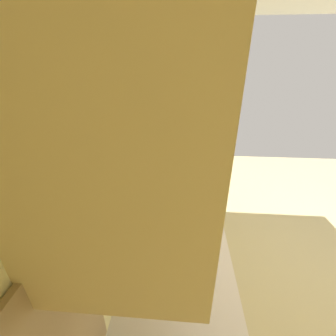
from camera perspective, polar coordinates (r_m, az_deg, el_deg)
name	(u,v)px	position (r m, az deg, el deg)	size (l,w,h in m)	color
ground_plane	(307,267)	(2.90, 33.31, -21.44)	(6.16, 6.16, 0.00)	tan
wall_back	(141,150)	(1.83, -7.24, 4.82)	(3.97, 0.12, 2.57)	beige
counter_run	(179,260)	(1.95, 2.93, -23.53)	(3.03, 0.62, 0.91)	#DAC475
upper_cabinets	(164,81)	(1.28, -1.09, 22.30)	(2.08, 0.36, 0.70)	#DFBC73
oven_range	(184,166)	(3.43, 4.43, 0.44)	(0.63, 0.67, 1.09)	#B7BABF
microwave	(181,156)	(2.25, 3.46, 3.18)	(0.47, 0.34, 0.32)	white
bowl	(185,242)	(1.40, 4.59, -19.27)	(0.16, 0.16, 0.06)	#D84C47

